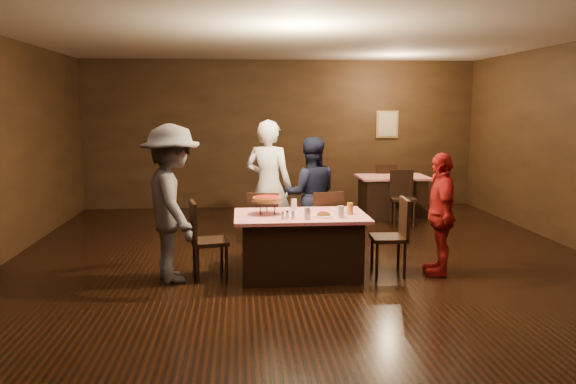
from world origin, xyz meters
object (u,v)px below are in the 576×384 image
Objects in this scene: main_table at (300,245)px; chair_end_right at (389,236)px; diner_red_shirt at (440,214)px; plate_empty at (343,211)px; pizza_stand at (267,199)px; glass_amber at (350,209)px; chair_end_left at (210,240)px; chair_back_far at (384,187)px; back_table at (392,196)px; diner_white_jacket at (269,186)px; chair_far_left at (265,226)px; diner_grey_knit at (172,203)px; chair_far_right at (324,225)px; glass_back at (294,204)px; glass_front_right at (341,212)px; glass_front_left at (307,213)px; chair_back_near at (403,198)px; diner_navy_hoodie at (310,194)px.

chair_end_right is (1.10, -0.00, 0.09)m from main_table.
plate_empty is (-1.18, 0.22, 0.02)m from diner_red_shirt.
pizza_stand is at bearing 172.87° from main_table.
glass_amber is at bearing -5.71° from pizza_stand.
chair_end_left is at bearing -86.91° from chair_end_right.
main_table is 4.72m from chair_back_far.
diner_white_jacket is (-2.46, -2.35, 0.56)m from back_table.
chair_far_left is at bearing -54.33° from chair_end_left.
diner_grey_knit reaches higher than plate_empty.
diner_red_shirt is (2.13, -0.82, 0.28)m from chair_far_left.
diner_white_jacket is (-0.72, 0.51, 0.47)m from chair_far_right.
pizza_stand reaches higher than chair_end_left.
diner_grey_knit is 1.52m from glass_back.
diner_grey_knit is 2.13m from glass_amber.
diner_grey_knit is 1.13m from pizza_stand.
chair_far_right is 6.79× the size of glass_front_right.
chair_far_right is at bearing 92.86° from glass_front_right.
diner_white_jacket is 13.46× the size of glass_front_left.
chair_back_near is 2.50× the size of pizza_stand.
chair_back_near is (3.24, 2.91, 0.00)m from chair_end_left.
chair_far_left is 1.03m from chair_end_left.
glass_front_right is at bearing -112.12° from chair_back_near.
chair_back_near is at bearing 62.52° from glass_amber.
chair_end_right reaches higher than plate_empty.
glass_back is at bearing -85.36° from chair_end_left.
chair_far_left is at bearing -99.87° from diner_red_shirt.
chair_back_far is at bearing -60.54° from diner_grey_knit.
chair_far_right is at bearing -122.85° from chair_back_near.
chair_far_left is 1.00× the size of chair_far_right.
glass_front_right is (0.85, -0.30, -0.11)m from pizza_stand.
glass_amber and glass_back have the same top height.
chair_far_right is 0.50× the size of diner_white_jacket.
glass_front_right is (0.85, -1.00, 0.37)m from chair_far_left.
chair_far_right is at bearing -74.74° from chair_end_left.
diner_navy_hoodie is 11.74× the size of glass_front_left.
chair_back_near reaches higher than glass_amber.
chair_end_right is 0.62m from glass_amber.
glass_front_left is at bearing -115.93° from chair_end_left.
chair_far_left is 3.80× the size of plate_empty.
chair_far_right is 2.50× the size of pizza_stand.
main_table is 1.06× the size of diner_red_shirt.
diner_grey_knit is (-1.21, -1.28, -0.01)m from diner_white_jacket.
diner_red_shirt reaches higher than chair_end_left.
diner_grey_knit reaches higher than chair_back_near.
glass_back is (0.35, -0.45, 0.37)m from chair_far_left.
chair_far_left is 1.00× the size of chair_end_left.
chair_back_near reaches higher than main_table.
glass_amber is at bearing 149.52° from diner_white_jacket.
pizza_stand is (0.70, 0.05, 0.48)m from chair_end_left.
diner_red_shirt is (-0.41, -4.27, 0.28)m from chair_back_far.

